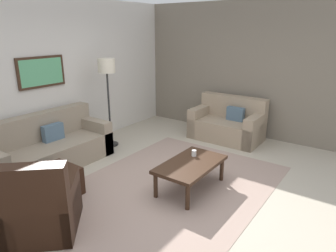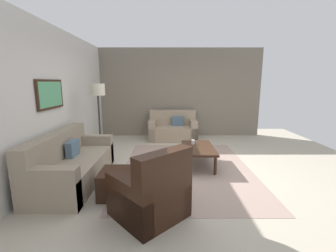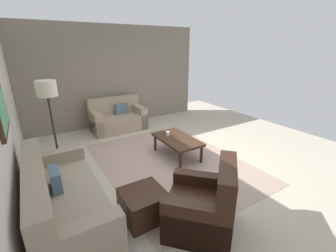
{
  "view_description": "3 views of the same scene",
  "coord_description": "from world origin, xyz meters",
  "px_view_note": "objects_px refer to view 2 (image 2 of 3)",
  "views": [
    {
      "loc": [
        -3.23,
        -2.3,
        2.24
      ],
      "look_at": [
        0.21,
        0.17,
        0.87
      ],
      "focal_mm": 32.33,
      "sensor_mm": 36.0,
      "label": 1
    },
    {
      "loc": [
        -4.38,
        0.39,
        1.74
      ],
      "look_at": [
        0.2,
        0.38,
        0.85
      ],
      "focal_mm": 24.13,
      "sensor_mm": 36.0,
      "label": 2
    },
    {
      "loc": [
        -3.41,
        2.2,
        2.23
      ],
      "look_at": [
        -0.09,
        0.13,
        0.83
      ],
      "focal_mm": 24.04,
      "sensor_mm": 36.0,
      "label": 3
    }
  ],
  "objects_px": {
    "cup": "(193,142)",
    "framed_artwork": "(50,94)",
    "ottoman": "(119,183)",
    "lamp_standing": "(98,97)",
    "coffee_table": "(198,149)",
    "couch_loveseat": "(173,129)",
    "armchair_leather": "(152,196)",
    "couch_main": "(70,165)"
  },
  "relations": [
    {
      "from": "cup",
      "to": "framed_artwork",
      "type": "xyz_separation_m",
      "value": [
        -0.66,
        2.68,
        1.07
      ]
    },
    {
      "from": "ottoman",
      "to": "lamp_standing",
      "type": "height_order",
      "value": "lamp_standing"
    },
    {
      "from": "ottoman",
      "to": "coffee_table",
      "type": "relative_size",
      "value": 0.51
    },
    {
      "from": "couch_loveseat",
      "to": "armchair_leather",
      "type": "bearing_deg",
      "value": 175.09
    },
    {
      "from": "couch_main",
      "to": "couch_loveseat",
      "type": "xyz_separation_m",
      "value": [
        3.06,
        -1.89,
        0.0
      ]
    },
    {
      "from": "framed_artwork",
      "to": "cup",
      "type": "bearing_deg",
      "value": -76.15
    },
    {
      "from": "ottoman",
      "to": "framed_artwork",
      "type": "xyz_separation_m",
      "value": [
        0.84,
        1.36,
        1.33
      ]
    },
    {
      "from": "cup",
      "to": "lamp_standing",
      "type": "height_order",
      "value": "lamp_standing"
    },
    {
      "from": "framed_artwork",
      "to": "coffee_table",
      "type": "bearing_deg",
      "value": -81.19
    },
    {
      "from": "cup",
      "to": "framed_artwork",
      "type": "bearing_deg",
      "value": 103.85
    },
    {
      "from": "couch_loveseat",
      "to": "armchair_leather",
      "type": "xyz_separation_m",
      "value": [
        -4.17,
        0.36,
        0.0
      ]
    },
    {
      "from": "cup",
      "to": "lamp_standing",
      "type": "xyz_separation_m",
      "value": [
        0.32,
        2.12,
        0.95
      ]
    },
    {
      "from": "couch_main",
      "to": "cup",
      "type": "relative_size",
      "value": 22.67
    },
    {
      "from": "cup",
      "to": "framed_artwork",
      "type": "height_order",
      "value": "framed_artwork"
    },
    {
      "from": "lamp_standing",
      "to": "framed_artwork",
      "type": "relative_size",
      "value": 1.97
    },
    {
      "from": "couch_main",
      "to": "framed_artwork",
      "type": "relative_size",
      "value": 2.38
    },
    {
      "from": "lamp_standing",
      "to": "ottoman",
      "type": "bearing_deg",
      "value": -156.24
    },
    {
      "from": "coffee_table",
      "to": "framed_artwork",
      "type": "height_order",
      "value": "framed_artwork"
    },
    {
      "from": "armchair_leather",
      "to": "lamp_standing",
      "type": "relative_size",
      "value": 0.66
    },
    {
      "from": "ottoman",
      "to": "framed_artwork",
      "type": "distance_m",
      "value": 2.08
    },
    {
      "from": "couch_loveseat",
      "to": "framed_artwork",
      "type": "bearing_deg",
      "value": 140.04
    },
    {
      "from": "couch_loveseat",
      "to": "cup",
      "type": "height_order",
      "value": "couch_loveseat"
    },
    {
      "from": "framed_artwork",
      "to": "couch_loveseat",
      "type": "bearing_deg",
      "value": -39.96
    },
    {
      "from": "coffee_table",
      "to": "lamp_standing",
      "type": "relative_size",
      "value": 0.64
    },
    {
      "from": "lamp_standing",
      "to": "armchair_leather",
      "type": "bearing_deg",
      "value": -150.56
    },
    {
      "from": "lamp_standing",
      "to": "framed_artwork",
      "type": "bearing_deg",
      "value": 150.37
    },
    {
      "from": "couch_loveseat",
      "to": "ottoman",
      "type": "distance_m",
      "value": 3.69
    },
    {
      "from": "lamp_standing",
      "to": "framed_artwork",
      "type": "distance_m",
      "value": 1.14
    },
    {
      "from": "couch_main",
      "to": "couch_loveseat",
      "type": "bearing_deg",
      "value": -31.72
    },
    {
      "from": "couch_main",
      "to": "lamp_standing",
      "type": "xyz_separation_m",
      "value": [
        1.32,
        -0.16,
        1.11
      ]
    },
    {
      "from": "armchair_leather",
      "to": "framed_artwork",
      "type": "height_order",
      "value": "framed_artwork"
    },
    {
      "from": "armchair_leather",
      "to": "cup",
      "type": "relative_size",
      "value": 12.36
    },
    {
      "from": "couch_main",
      "to": "cup",
      "type": "bearing_deg",
      "value": -66.52
    },
    {
      "from": "armchair_leather",
      "to": "framed_artwork",
      "type": "xyz_separation_m",
      "value": [
        1.44,
        1.93,
        1.22
      ]
    },
    {
      "from": "couch_main",
      "to": "framed_artwork",
      "type": "height_order",
      "value": "framed_artwork"
    },
    {
      "from": "couch_loveseat",
      "to": "lamp_standing",
      "type": "xyz_separation_m",
      "value": [
        -1.75,
        1.73,
        1.11
      ]
    },
    {
      "from": "armchair_leather",
      "to": "framed_artwork",
      "type": "distance_m",
      "value": 2.7
    },
    {
      "from": "armchair_leather",
      "to": "ottoman",
      "type": "distance_m",
      "value": 0.83
    },
    {
      "from": "couch_loveseat",
      "to": "coffee_table",
      "type": "xyz_separation_m",
      "value": [
        -2.3,
        -0.48,
        0.06
      ]
    },
    {
      "from": "coffee_table",
      "to": "cup",
      "type": "distance_m",
      "value": 0.27
    },
    {
      "from": "couch_loveseat",
      "to": "coffee_table",
      "type": "bearing_deg",
      "value": -168.13
    },
    {
      "from": "ottoman",
      "to": "lamp_standing",
      "type": "relative_size",
      "value": 0.33
    }
  ]
}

